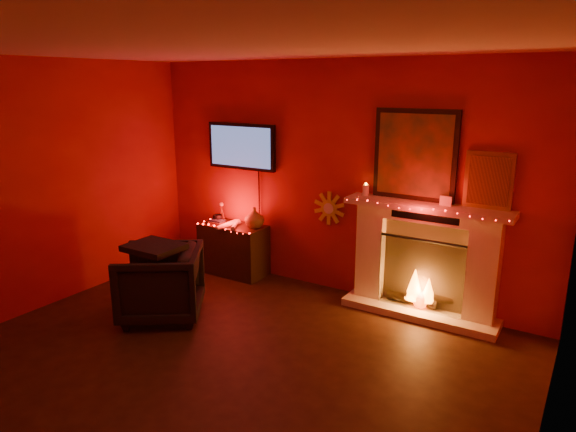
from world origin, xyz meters
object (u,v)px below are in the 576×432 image
at_px(tv, 242,147).
at_px(armchair, 160,283).
at_px(sunburst_clock, 329,208).
at_px(fireplace, 424,249).
at_px(console_table, 234,246).

height_order(tv, armchair, tv).
xyz_separation_m(tv, sunburst_clock, (1.25, 0.03, -0.65)).
distance_m(tv, armchair, 2.06).
height_order(fireplace, armchair, fireplace).
xyz_separation_m(fireplace, console_table, (-2.45, -0.13, -0.36)).
xyz_separation_m(console_table, armchair, (0.12, -1.44, 0.01)).
bearing_deg(armchair, sunburst_clock, 110.79).
relative_size(tv, armchair, 1.48).
bearing_deg(console_table, armchair, -85.10).
height_order(console_table, armchair, console_table).
bearing_deg(tv, console_table, -92.27).
xyz_separation_m(fireplace, tv, (-2.44, 0.06, 0.92)).
xyz_separation_m(sunburst_clock, armchair, (-1.13, -1.65, -0.62)).
bearing_deg(console_table, sunburst_clock, 9.85).
bearing_deg(fireplace, tv, 178.50).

